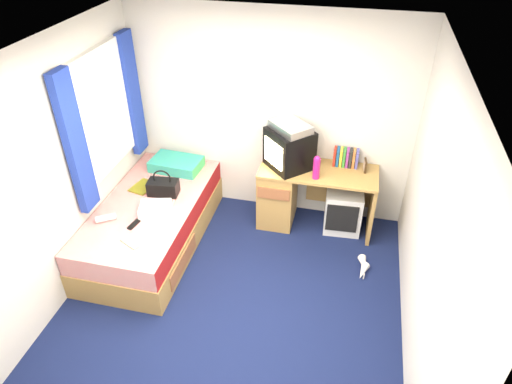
% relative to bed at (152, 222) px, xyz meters
% --- Properties ---
extents(ground, '(3.40, 3.40, 0.00)m').
position_rel_bed_xyz_m(ground, '(1.10, -0.70, -0.27)').
color(ground, '#0C1438').
rests_on(ground, ground).
extents(room_shell, '(3.40, 3.40, 3.40)m').
position_rel_bed_xyz_m(room_shell, '(1.10, -0.70, 1.18)').
color(room_shell, white).
rests_on(room_shell, ground).
extents(bed, '(1.01, 2.00, 0.54)m').
position_rel_bed_xyz_m(bed, '(0.00, 0.00, 0.00)').
color(bed, '#B08949').
rests_on(bed, ground).
extents(pillow, '(0.61, 0.41, 0.13)m').
position_rel_bed_xyz_m(pillow, '(0.04, 0.72, 0.34)').
color(pillow, '#1C76B7').
rests_on(pillow, bed).
extents(desk, '(1.30, 0.55, 0.75)m').
position_rel_bed_xyz_m(desk, '(1.44, 0.74, 0.14)').
color(desk, '#B08949').
rests_on(desk, ground).
extents(storage_cube, '(0.43, 0.43, 0.51)m').
position_rel_bed_xyz_m(storage_cube, '(2.04, 0.74, -0.01)').
color(storage_cube, silver).
rests_on(storage_cube, ground).
extents(crt_tv, '(0.61, 0.61, 0.44)m').
position_rel_bed_xyz_m(crt_tv, '(1.38, 0.74, 0.70)').
color(crt_tv, black).
rests_on(crt_tv, desk).
extents(vcr, '(0.52, 0.51, 0.08)m').
position_rel_bed_xyz_m(vcr, '(1.38, 0.74, 0.97)').
color(vcr, '#B7B6B9').
rests_on(vcr, crt_tv).
extents(book_row, '(0.27, 0.13, 0.20)m').
position_rel_bed_xyz_m(book_row, '(1.99, 0.90, 0.58)').
color(book_row, maroon).
rests_on(book_row, desk).
extents(picture_frame, '(0.04, 0.12, 0.14)m').
position_rel_bed_xyz_m(picture_frame, '(2.21, 0.83, 0.55)').
color(picture_frame, black).
rests_on(picture_frame, desk).
extents(pink_water_bottle, '(0.09, 0.09, 0.24)m').
position_rel_bed_xyz_m(pink_water_bottle, '(1.70, 0.56, 0.60)').
color(pink_water_bottle, '#BE1A73').
rests_on(pink_water_bottle, desk).
extents(aerosol_can, '(0.05, 0.05, 0.17)m').
position_rel_bed_xyz_m(aerosol_can, '(1.65, 0.77, 0.57)').
color(aerosol_can, silver).
rests_on(aerosol_can, desk).
extents(handbag, '(0.34, 0.22, 0.30)m').
position_rel_bed_xyz_m(handbag, '(0.09, 0.19, 0.36)').
color(handbag, black).
rests_on(handbag, bed).
extents(towel, '(0.37, 0.33, 0.10)m').
position_rel_bed_xyz_m(towel, '(0.15, -0.17, 0.32)').
color(towel, silver).
rests_on(towel, bed).
extents(magazine, '(0.27, 0.32, 0.01)m').
position_rel_bed_xyz_m(magazine, '(-0.19, 0.26, 0.28)').
color(magazine, yellow).
rests_on(magazine, bed).
extents(water_bottle, '(0.21, 0.17, 0.07)m').
position_rel_bed_xyz_m(water_bottle, '(-0.29, -0.39, 0.31)').
color(water_bottle, silver).
rests_on(water_bottle, bed).
extents(colour_swatch_fan, '(0.22, 0.15, 0.01)m').
position_rel_bed_xyz_m(colour_swatch_fan, '(0.10, -0.67, 0.28)').
color(colour_swatch_fan, orange).
rests_on(colour_swatch_fan, bed).
extents(remote_control, '(0.08, 0.17, 0.02)m').
position_rel_bed_xyz_m(remote_control, '(0.01, -0.39, 0.28)').
color(remote_control, black).
rests_on(remote_control, bed).
extents(window_assembly, '(0.11, 1.42, 1.40)m').
position_rel_bed_xyz_m(window_assembly, '(-0.45, 0.20, 1.15)').
color(window_assembly, silver).
rests_on(window_assembly, room_shell).
extents(white_heels, '(0.14, 0.35, 0.09)m').
position_rel_bed_xyz_m(white_heels, '(2.32, 0.05, -0.23)').
color(white_heels, white).
rests_on(white_heels, ground).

